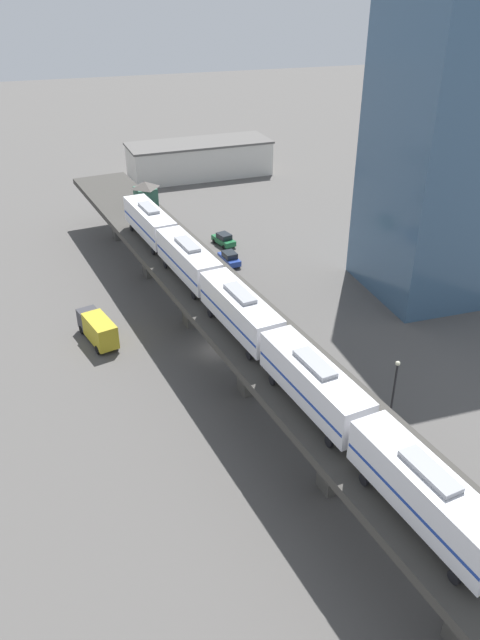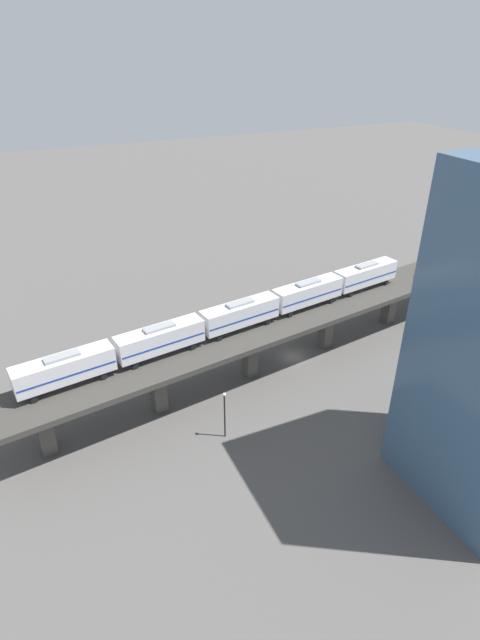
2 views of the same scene
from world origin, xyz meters
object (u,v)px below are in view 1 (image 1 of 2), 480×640
(delivery_truck, at_px, (97,328))
(street_lamp, at_px, (394,387))
(street_car_blue, at_px, (229,258))
(office_tower, at_px, (448,152))
(warehouse_building, at_px, (199,159))
(subway_train, at_px, (240,310))
(street_car_green, at_px, (224,239))
(signal_hut, at_px, (146,193))

(delivery_truck, xyz_separation_m, street_lamp, (24.42, -23.02, 2.35))
(street_car_blue, bearing_deg, office_tower, -32.50)
(street_car_blue, relative_size, warehouse_building, 0.16)
(street_lamp, bearing_deg, office_tower, 51.51)
(street_car_blue, distance_m, office_tower, 32.35)
(subway_train, relative_size, delivery_truck, 8.24)
(delivery_truck, distance_m, street_lamp, 33.64)
(street_car_green, height_order, warehouse_building, warehouse_building)
(street_car_blue, relative_size, office_tower, 0.13)
(delivery_truck, xyz_separation_m, office_tower, (43.52, 1.00, 16.24))
(street_lamp, relative_size, office_tower, 0.19)
(street_car_green, xyz_separation_m, delivery_truck, (-21.53, -22.73, 0.82))
(signal_hut, bearing_deg, street_car_blue, -35.36)
(subway_train, distance_m, warehouse_building, 76.15)
(subway_train, bearing_deg, office_tower, 27.44)
(signal_hut, relative_size, delivery_truck, 0.49)
(street_car_green, bearing_deg, signal_hut, 178.63)
(delivery_truck, height_order, street_lamp, street_lamp)
(subway_train, distance_m, street_lamp, 15.72)
(street_car_green, distance_m, warehouse_building, 36.83)
(street_car_green, bearing_deg, street_lamp, -86.39)
(delivery_truck, bearing_deg, subway_train, -51.65)
(signal_hut, distance_m, warehouse_building, 40.27)
(street_lamp, bearing_deg, street_car_blue, 96.01)
(signal_hut, height_order, street_lamp, signal_hut)
(street_lamp, distance_m, office_tower, 33.69)
(subway_train, relative_size, street_lamp, 8.95)
(office_tower, bearing_deg, street_car_green, 135.34)
(warehouse_building, bearing_deg, subway_train, -101.36)
(street_car_blue, xyz_separation_m, street_lamp, (4.08, -38.79, 3.17))
(warehouse_building, relative_size, office_tower, 0.81)
(signal_hut, distance_m, office_tower, 40.89)
(signal_hut, distance_m, street_car_green, 14.17)
(delivery_truck, bearing_deg, signal_hut, 66.20)
(warehouse_building, bearing_deg, office_tower, -74.17)
(signal_hut, bearing_deg, street_car_green, -1.37)
(signal_hut, xyz_separation_m, street_lamp, (14.27, -46.02, -5.27))
(subway_train, height_order, street_car_green, subway_train)
(street_car_blue, height_order, office_tower, office_tower)
(street_car_blue, bearing_deg, street_car_green, 80.28)
(street_car_blue, relative_size, street_lamp, 0.66)
(signal_hut, distance_m, street_car_blue, 15.08)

